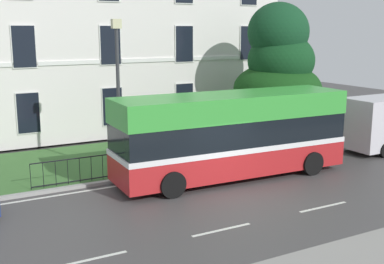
{
  "coord_description": "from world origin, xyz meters",
  "views": [
    {
      "loc": [
        -9.44,
        -13.48,
        5.83
      ],
      "look_at": [
        0.01,
        3.66,
        1.76
      ],
      "focal_mm": 46.67,
      "sensor_mm": 36.0,
      "label": 1
    }
  ],
  "objects_px": {
    "evergreen_tree": "(278,85)",
    "litter_bin": "(302,135)",
    "single_decker_bus": "(232,134)",
    "street_lamp_post": "(118,86)",
    "georgian_townhouse": "(113,17)"
  },
  "relations": [
    {
      "from": "evergreen_tree",
      "to": "street_lamp_post",
      "type": "relative_size",
      "value": 1.19
    },
    {
      "from": "single_decker_bus",
      "to": "street_lamp_post",
      "type": "xyz_separation_m",
      "value": [
        -3.78,
        2.39,
        1.88
      ]
    },
    {
      "from": "georgian_townhouse",
      "to": "single_decker_bus",
      "type": "relative_size",
      "value": 1.81
    },
    {
      "from": "evergreen_tree",
      "to": "street_lamp_post",
      "type": "distance_m",
      "value": 10.06
    },
    {
      "from": "single_decker_bus",
      "to": "street_lamp_post",
      "type": "distance_m",
      "value": 4.85
    },
    {
      "from": "single_decker_bus",
      "to": "evergreen_tree",
      "type": "bearing_deg",
      "value": 40.51
    },
    {
      "from": "street_lamp_post",
      "to": "litter_bin",
      "type": "bearing_deg",
      "value": 1.17
    },
    {
      "from": "georgian_townhouse",
      "to": "street_lamp_post",
      "type": "relative_size",
      "value": 2.86
    },
    {
      "from": "georgian_townhouse",
      "to": "litter_bin",
      "type": "relative_size",
      "value": 16.8
    },
    {
      "from": "single_decker_bus",
      "to": "litter_bin",
      "type": "height_order",
      "value": "single_decker_bus"
    },
    {
      "from": "evergreen_tree",
      "to": "litter_bin",
      "type": "height_order",
      "value": "evergreen_tree"
    },
    {
      "from": "street_lamp_post",
      "to": "single_decker_bus",
      "type": "bearing_deg",
      "value": -32.32
    },
    {
      "from": "evergreen_tree",
      "to": "single_decker_bus",
      "type": "bearing_deg",
      "value": -141.51
    },
    {
      "from": "georgian_townhouse",
      "to": "evergreen_tree",
      "type": "xyz_separation_m",
      "value": [
        5.71,
        -8.95,
        -3.65
      ]
    },
    {
      "from": "litter_bin",
      "to": "street_lamp_post",
      "type": "bearing_deg",
      "value": -178.83
    }
  ]
}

